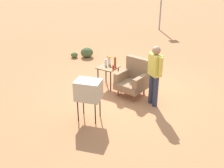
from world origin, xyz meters
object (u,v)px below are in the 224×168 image
at_px(side_table, 108,70).
at_px(tv_on_stand, 88,90).
at_px(person_standing, 155,72).
at_px(soda_can_red, 113,67).
at_px(bottle_short_clear, 106,62).
at_px(armchair, 134,78).
at_px(road_sign, 161,4).
at_px(bottle_tall_amber, 115,62).
at_px(flower_vase, 109,60).

distance_m(side_table, tv_on_stand, 1.92).
height_order(side_table, tv_on_stand, tv_on_stand).
bearing_deg(person_standing, side_table, 168.53).
bearing_deg(soda_can_red, bottle_short_clear, 160.09).
bearing_deg(side_table, armchair, -3.36).
height_order(road_sign, bottle_short_clear, road_sign).
bearing_deg(person_standing, road_sign, 111.09).
distance_m(bottle_tall_amber, soda_can_red, 0.23).
relative_size(tv_on_stand, flower_vase, 3.89).
height_order(person_standing, soda_can_red, person_standing).
bearing_deg(person_standing, bottle_tall_amber, 162.80).
bearing_deg(armchair, flower_vase, 165.83).
height_order(bottle_short_clear, flower_vase, flower_vase).
distance_m(person_standing, flower_vase, 1.80).
height_order(side_table, bottle_short_clear, bottle_short_clear).
relative_size(person_standing, road_sign, 0.67).
bearing_deg(soda_can_red, armchair, 2.25).
relative_size(tv_on_stand, bottle_short_clear, 5.15).
xyz_separation_m(road_sign, bottle_tall_amber, (1.63, -7.56, -0.58)).
bearing_deg(bottle_short_clear, road_sign, 99.98).
xyz_separation_m(tv_on_stand, flower_vase, (-0.68, 2.01, 0.02)).
bearing_deg(bottle_short_clear, soda_can_red, -19.91).
relative_size(side_table, bottle_short_clear, 3.25).
height_order(tv_on_stand, bottle_short_clear, tv_on_stand).
bearing_deg(bottle_tall_amber, road_sign, 102.17).
bearing_deg(bottle_tall_amber, flower_vase, 163.91).
relative_size(armchair, road_sign, 0.43).
height_order(tv_on_stand, bottle_tall_amber, tv_on_stand).
xyz_separation_m(bottle_short_clear, flower_vase, (0.03, 0.15, 0.05)).
bearing_deg(flower_vase, bottle_short_clear, -101.53).
bearing_deg(person_standing, soda_can_red, 169.79).
xyz_separation_m(person_standing, bottle_tall_amber, (-1.46, 0.45, -0.14)).
distance_m(side_table, person_standing, 1.71).
distance_m(armchair, soda_can_red, 0.70).
relative_size(armchair, person_standing, 0.65).
bearing_deg(flower_vase, soda_can_red, -40.81).
distance_m(armchair, person_standing, 0.90).
relative_size(person_standing, soda_can_red, 13.44).
xyz_separation_m(side_table, flower_vase, (-0.09, 0.20, 0.25)).
bearing_deg(armchair, person_standing, -20.74).
distance_m(soda_can_red, bottle_short_clear, 0.37).
height_order(armchair, bottle_tall_amber, armchair).
relative_size(tv_on_stand, person_standing, 0.63).
relative_size(tv_on_stand, bottle_tall_amber, 3.43).
distance_m(side_table, road_sign, 7.86).
relative_size(armchair, soda_can_red, 8.69).
height_order(armchair, bottle_short_clear, armchair).
height_order(armchair, tv_on_stand, armchair).
bearing_deg(tv_on_stand, soda_can_red, 101.65).
bearing_deg(bottle_short_clear, armchair, -5.63).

